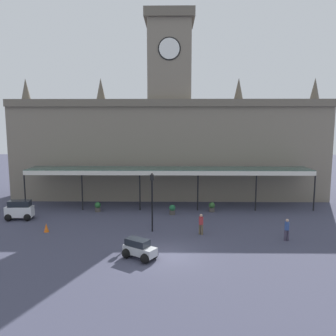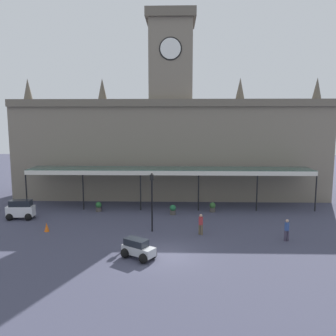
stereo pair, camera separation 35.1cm
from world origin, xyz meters
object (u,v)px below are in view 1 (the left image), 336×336
object	(u,v)px
pedestrian_beside_cars	(201,223)
victorian_lamppost	(152,195)
car_silver_estate	(139,250)
planter_forecourt_centre	(98,207)
pedestrian_crossing_forecourt	(287,229)
traffic_cone	(46,228)
planter_near_kerb	(212,207)
planter_by_canopy	(172,210)
car_white_van	(20,211)

from	to	relation	value
pedestrian_beside_cars	victorian_lamppost	bearing A→B (deg)	169.54
car_silver_estate	planter_forecourt_centre	distance (m)	12.69
car_silver_estate	pedestrian_crossing_forecourt	bearing A→B (deg)	18.03
pedestrian_beside_cars	pedestrian_crossing_forecourt	xyz separation A→B (m)	(6.33, -1.28, 0.00)
traffic_cone	planter_forecourt_centre	size ratio (longest dim) A/B	0.75
pedestrian_crossing_forecourt	planter_near_kerb	bearing A→B (deg)	119.88
victorian_lamppost	traffic_cone	xyz separation A→B (m)	(-8.59, -0.26, -2.64)
pedestrian_crossing_forecourt	planter_forecourt_centre	world-z (taller)	pedestrian_crossing_forecourt
car_silver_estate	planter_near_kerb	world-z (taller)	car_silver_estate
pedestrian_beside_cars	victorian_lamppost	distance (m)	4.48
planter_by_canopy	car_white_van	bearing A→B (deg)	-172.39
pedestrian_beside_cars	planter_by_canopy	world-z (taller)	pedestrian_beside_cars
planter_forecourt_centre	car_white_van	bearing A→B (deg)	-156.57
pedestrian_crossing_forecourt	planter_near_kerb	world-z (taller)	pedestrian_crossing_forecourt
victorian_lamppost	planter_near_kerb	xyz separation A→B (m)	(5.54, 6.16, -2.51)
pedestrian_beside_cars	planter_near_kerb	distance (m)	7.08
traffic_cone	planter_forecourt_centre	bearing A→B (deg)	66.02
planter_forecourt_centre	traffic_cone	bearing A→B (deg)	-113.98
car_silver_estate	planter_near_kerb	size ratio (longest dim) A/B	2.53
traffic_cone	car_silver_estate	bearing A→B (deg)	-32.96
pedestrian_beside_cars	traffic_cone	world-z (taller)	pedestrian_beside_cars
car_white_van	victorian_lamppost	world-z (taller)	victorian_lamppost
car_white_van	car_silver_estate	bearing A→B (deg)	-36.49
car_silver_estate	planter_by_canopy	size ratio (longest dim) A/B	2.53
victorian_lamppost	pedestrian_beside_cars	bearing A→B (deg)	-10.46
car_white_van	planter_by_canopy	size ratio (longest dim) A/B	2.55
planter_forecourt_centre	planter_near_kerb	world-z (taller)	same
pedestrian_crossing_forecourt	car_silver_estate	bearing A→B (deg)	-161.97
car_white_van	victorian_lamppost	bearing A→B (deg)	-14.67
victorian_lamppost	traffic_cone	bearing A→B (deg)	-178.24
car_silver_estate	planter_near_kerb	xyz separation A→B (m)	(6.05, 11.66, -0.07)
planter_forecourt_centre	car_silver_estate	bearing A→B (deg)	-65.49
car_silver_estate	car_white_van	bearing A→B (deg)	143.51
traffic_cone	planter_near_kerb	size ratio (longest dim) A/B	0.75
planter_by_canopy	victorian_lamppost	bearing A→B (deg)	-107.69
pedestrian_crossing_forecourt	victorian_lamppost	world-z (taller)	victorian_lamppost
car_silver_estate	planter_forecourt_centre	bearing A→B (deg)	114.51
victorian_lamppost	car_silver_estate	bearing A→B (deg)	-95.35
car_silver_estate	traffic_cone	world-z (taller)	car_silver_estate
pedestrian_beside_cars	victorian_lamppost	world-z (taller)	victorian_lamppost
planter_near_kerb	planter_forecourt_centre	bearing A→B (deg)	-179.45
planter_near_kerb	pedestrian_crossing_forecourt	bearing A→B (deg)	-60.12
pedestrian_crossing_forecourt	planter_near_kerb	xyz separation A→B (m)	(-4.69, 8.16, -0.42)
car_white_van	victorian_lamppost	xyz separation A→B (m)	(12.30, -3.22, 2.19)
car_silver_estate	planter_by_canopy	bearing A→B (deg)	78.59
pedestrian_crossing_forecourt	victorian_lamppost	size ratio (longest dim) A/B	0.35
pedestrian_crossing_forecourt	victorian_lamppost	bearing A→B (deg)	168.93
car_silver_estate	pedestrian_beside_cars	world-z (taller)	pedestrian_beside_cars
planter_near_kerb	car_silver_estate	bearing A→B (deg)	-117.45
car_white_van	planter_near_kerb	distance (m)	18.09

